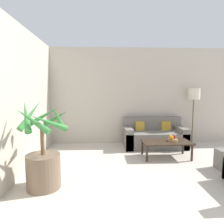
{
  "coord_description": "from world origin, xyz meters",
  "views": [
    {
      "loc": [
        -1.83,
        0.82,
        1.55
      ],
      "look_at": [
        -1.59,
        5.6,
        1.0
      ],
      "focal_mm": 32.0,
      "sensor_mm": 36.0,
      "label": 1
    }
  ],
  "objects_px": {
    "potted_palm": "(43,160)",
    "apple_red": "(174,137)",
    "sofa_loveseat": "(154,137)",
    "fruit_bowl": "(172,140)",
    "coffee_table": "(166,143)",
    "apple_green": "(170,136)",
    "orange_fruit": "(171,137)",
    "floor_lamp": "(194,97)"
  },
  "relations": [
    {
      "from": "orange_fruit",
      "to": "apple_green",
      "type": "bearing_deg",
      "value": 82.53
    },
    {
      "from": "potted_palm",
      "to": "apple_green",
      "type": "height_order",
      "value": "potted_palm"
    },
    {
      "from": "apple_red",
      "to": "coffee_table",
      "type": "bearing_deg",
      "value": -168.13
    },
    {
      "from": "apple_red",
      "to": "apple_green",
      "type": "height_order",
      "value": "apple_red"
    },
    {
      "from": "floor_lamp",
      "to": "fruit_bowl",
      "type": "bearing_deg",
      "value": -132.29
    },
    {
      "from": "fruit_bowl",
      "to": "apple_green",
      "type": "xyz_separation_m",
      "value": [
        -0.03,
        0.06,
        0.06
      ]
    },
    {
      "from": "floor_lamp",
      "to": "coffee_table",
      "type": "relative_size",
      "value": 1.46
    },
    {
      "from": "fruit_bowl",
      "to": "orange_fruit",
      "type": "distance_m",
      "value": 0.09
    },
    {
      "from": "coffee_table",
      "to": "fruit_bowl",
      "type": "distance_m",
      "value": 0.16
    },
    {
      "from": "fruit_bowl",
      "to": "orange_fruit",
      "type": "height_order",
      "value": "orange_fruit"
    },
    {
      "from": "potted_palm",
      "to": "coffee_table",
      "type": "bearing_deg",
      "value": 28.55
    },
    {
      "from": "floor_lamp",
      "to": "coffee_table",
      "type": "bearing_deg",
      "value": -136.16
    },
    {
      "from": "potted_palm",
      "to": "apple_red",
      "type": "xyz_separation_m",
      "value": [
        2.57,
        1.33,
        0.01
      ]
    },
    {
      "from": "fruit_bowl",
      "to": "apple_red",
      "type": "relative_size",
      "value": 2.87
    },
    {
      "from": "potted_palm",
      "to": "orange_fruit",
      "type": "relative_size",
      "value": 15.82
    },
    {
      "from": "potted_palm",
      "to": "sofa_loveseat",
      "type": "height_order",
      "value": "potted_palm"
    },
    {
      "from": "fruit_bowl",
      "to": "sofa_loveseat",
      "type": "bearing_deg",
      "value": 102.75
    },
    {
      "from": "potted_palm",
      "to": "apple_red",
      "type": "bearing_deg",
      "value": 27.38
    },
    {
      "from": "potted_palm",
      "to": "floor_lamp",
      "type": "relative_size",
      "value": 0.89
    },
    {
      "from": "fruit_bowl",
      "to": "apple_red",
      "type": "distance_m",
      "value": 0.09
    },
    {
      "from": "sofa_loveseat",
      "to": "coffee_table",
      "type": "height_order",
      "value": "sofa_loveseat"
    },
    {
      "from": "potted_palm",
      "to": "coffee_table",
      "type": "height_order",
      "value": "potted_palm"
    },
    {
      "from": "coffee_table",
      "to": "sofa_loveseat",
      "type": "bearing_deg",
      "value": 93.08
    },
    {
      "from": "coffee_table",
      "to": "orange_fruit",
      "type": "relative_size",
      "value": 12.18
    },
    {
      "from": "fruit_bowl",
      "to": "orange_fruit",
      "type": "relative_size",
      "value": 2.61
    },
    {
      "from": "coffee_table",
      "to": "apple_green",
      "type": "height_order",
      "value": "apple_green"
    },
    {
      "from": "sofa_loveseat",
      "to": "apple_green",
      "type": "bearing_deg",
      "value": -78.12
    },
    {
      "from": "sofa_loveseat",
      "to": "apple_red",
      "type": "bearing_deg",
      "value": -73.42
    },
    {
      "from": "coffee_table",
      "to": "orange_fruit",
      "type": "height_order",
      "value": "orange_fruit"
    },
    {
      "from": "fruit_bowl",
      "to": "apple_green",
      "type": "height_order",
      "value": "apple_green"
    },
    {
      "from": "sofa_loveseat",
      "to": "orange_fruit",
      "type": "relative_size",
      "value": 18.41
    },
    {
      "from": "floor_lamp",
      "to": "apple_green",
      "type": "distance_m",
      "value": 1.6
    },
    {
      "from": "sofa_loveseat",
      "to": "fruit_bowl",
      "type": "relative_size",
      "value": 7.04
    },
    {
      "from": "apple_green",
      "to": "orange_fruit",
      "type": "relative_size",
      "value": 0.9
    },
    {
      "from": "coffee_table",
      "to": "fruit_bowl",
      "type": "relative_size",
      "value": 4.66
    },
    {
      "from": "coffee_table",
      "to": "apple_red",
      "type": "xyz_separation_m",
      "value": [
        0.2,
        0.04,
        0.14
      ]
    },
    {
      "from": "potted_palm",
      "to": "apple_green",
      "type": "xyz_separation_m",
      "value": [
        2.49,
        1.36,
        0.01
      ]
    },
    {
      "from": "floor_lamp",
      "to": "coffee_table",
      "type": "height_order",
      "value": "floor_lamp"
    },
    {
      "from": "fruit_bowl",
      "to": "potted_palm",
      "type": "bearing_deg",
      "value": -152.63
    },
    {
      "from": "sofa_loveseat",
      "to": "apple_green",
      "type": "relative_size",
      "value": 20.57
    },
    {
      "from": "floor_lamp",
      "to": "fruit_bowl",
      "type": "xyz_separation_m",
      "value": [
        -0.92,
        -1.01,
        -0.93
      ]
    },
    {
      "from": "floor_lamp",
      "to": "apple_red",
      "type": "bearing_deg",
      "value": -131.4
    }
  ]
}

